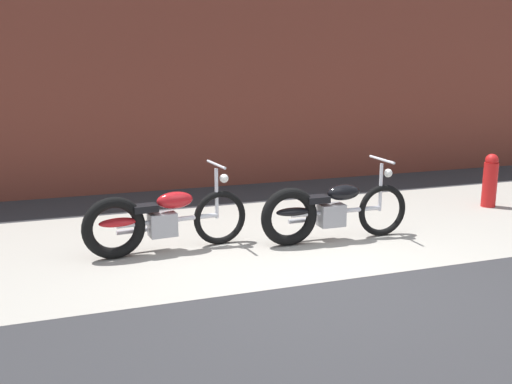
# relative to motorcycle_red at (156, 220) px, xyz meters

# --- Properties ---
(ground_plane) EXTENTS (80.00, 80.00, 0.00)m
(ground_plane) POSITION_rel_motorcycle_red_xyz_m (1.46, -1.53, -0.40)
(ground_plane) COLOR #2D2D30
(sidewalk_slab) EXTENTS (36.00, 3.50, 0.01)m
(sidewalk_slab) POSITION_rel_motorcycle_red_xyz_m (1.46, 0.22, -0.40)
(sidewalk_slab) COLOR #9E998E
(sidewalk_slab) RESTS_ON ground
(brick_building_wall) EXTENTS (36.00, 0.50, 4.66)m
(brick_building_wall) POSITION_rel_motorcycle_red_xyz_m (1.46, 3.67, 1.93)
(brick_building_wall) COLOR brown
(brick_building_wall) RESTS_ON ground
(motorcycle_red) EXTENTS (2.01, 0.58, 1.03)m
(motorcycle_red) POSITION_rel_motorcycle_red_xyz_m (0.00, 0.00, 0.00)
(motorcycle_red) COLOR black
(motorcycle_red) RESTS_ON ground
(motorcycle_black) EXTENTS (2.01, 0.58, 1.03)m
(motorcycle_black) POSITION_rel_motorcycle_red_xyz_m (2.08, -0.26, 0.00)
(motorcycle_black) COLOR black
(motorcycle_black) RESTS_ON ground
(fire_hydrant) EXTENTS (0.22, 0.22, 0.84)m
(fire_hydrant) POSITION_rel_motorcycle_red_xyz_m (5.31, 0.54, 0.03)
(fire_hydrant) COLOR red
(fire_hydrant) RESTS_ON ground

